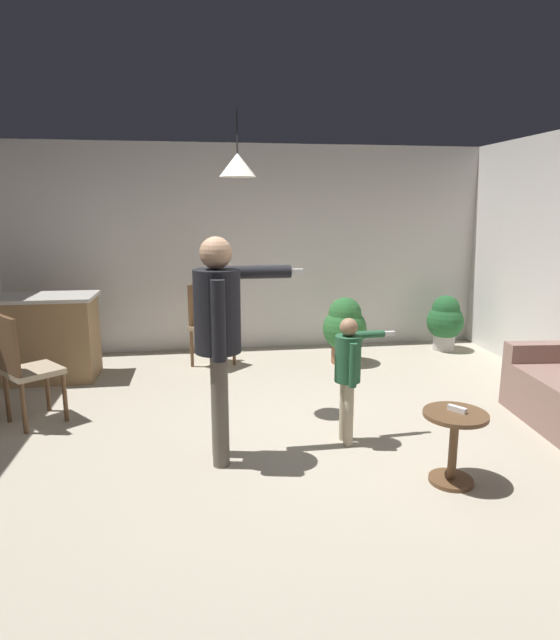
% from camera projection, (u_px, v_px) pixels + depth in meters
% --- Properties ---
extents(ground, '(7.68, 7.68, 0.00)m').
position_uv_depth(ground, '(287.00, 448.00, 4.24)').
color(ground, '#B2A893').
extents(wall_back, '(6.40, 0.10, 2.70)m').
position_uv_depth(wall_back, '(249.00, 249.00, 7.05)').
color(wall_back, silver).
rests_on(wall_back, ground).
extents(kitchen_counter, '(1.26, 0.66, 0.95)m').
position_uv_depth(kitchen_counter, '(39.00, 338.00, 5.86)').
color(kitchen_counter, '#99754C').
rests_on(kitchen_counter, ground).
extents(side_table_by_couch, '(0.44, 0.44, 0.52)m').
position_uv_depth(side_table_by_couch, '(454.00, 439.00, 3.65)').
color(side_table_by_couch, brown).
rests_on(side_table_by_couch, ground).
extents(person_adult, '(0.83, 0.50, 1.70)m').
position_uv_depth(person_adult, '(220.00, 326.00, 3.83)').
color(person_adult, '#60564C').
rests_on(person_adult, ground).
extents(person_child, '(0.54, 0.33, 1.05)m').
position_uv_depth(person_child, '(349.00, 366.00, 4.22)').
color(person_child, tan).
rests_on(person_child, ground).
extents(dining_chair_by_counter, '(0.59, 0.59, 1.00)m').
position_uv_depth(dining_chair_by_counter, '(24.00, 365.00, 4.60)').
color(dining_chair_by_counter, brown).
rests_on(dining_chair_by_counter, ground).
extents(dining_chair_near_wall, '(0.59, 0.59, 1.00)m').
position_uv_depth(dining_chair_near_wall, '(208.00, 321.00, 6.38)').
color(dining_chair_near_wall, brown).
rests_on(dining_chair_near_wall, ground).
extents(potted_plant_corner, '(0.49, 0.49, 0.75)m').
position_uv_depth(potted_plant_corner, '(445.00, 320.00, 7.09)').
color(potted_plant_corner, '#B7B2AD').
rests_on(potted_plant_corner, ground).
extents(potted_plant_by_wall, '(0.54, 0.54, 0.82)m').
position_uv_depth(potted_plant_by_wall, '(345.00, 327.00, 6.48)').
color(potted_plant_by_wall, brown).
rests_on(potted_plant_by_wall, ground).
extents(spare_remote_on_table, '(0.11, 0.13, 0.04)m').
position_uv_depth(spare_remote_on_table, '(457.00, 409.00, 3.63)').
color(spare_remote_on_table, white).
rests_on(spare_remote_on_table, side_table_by_couch).
extents(ceiling_light_pendant, '(0.32, 0.32, 0.55)m').
position_uv_depth(ceiling_light_pendant, '(237.00, 165.00, 4.51)').
color(ceiling_light_pendant, silver).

